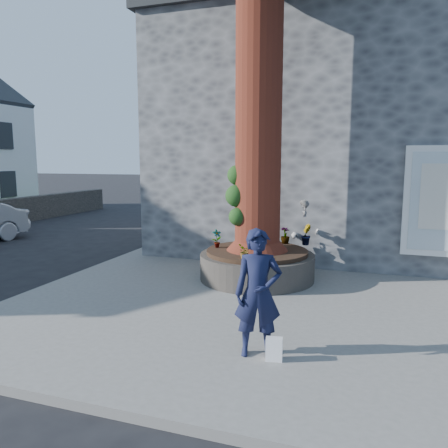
% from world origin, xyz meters
% --- Properties ---
extents(ground, '(120.00, 120.00, 0.00)m').
position_xyz_m(ground, '(0.00, 0.00, 0.00)').
color(ground, black).
rests_on(ground, ground).
extents(pavement, '(9.00, 8.00, 0.12)m').
position_xyz_m(pavement, '(1.50, 1.00, 0.06)').
color(pavement, slate).
rests_on(pavement, ground).
extents(yellow_line, '(0.10, 30.00, 0.01)m').
position_xyz_m(yellow_line, '(-3.05, 1.00, 0.00)').
color(yellow_line, yellow).
rests_on(yellow_line, ground).
extents(stone_shop, '(10.30, 8.30, 6.30)m').
position_xyz_m(stone_shop, '(2.50, 7.20, 3.16)').
color(stone_shop, '#444548').
rests_on(stone_shop, ground).
extents(planter, '(2.30, 2.30, 0.60)m').
position_xyz_m(planter, '(0.80, 2.00, 0.41)').
color(planter, black).
rests_on(planter, pavement).
extents(man, '(0.66, 0.52, 1.58)m').
position_xyz_m(man, '(1.67, -1.39, 0.91)').
color(man, '#121633').
rests_on(man, pavement).
extents(woman, '(0.96, 0.92, 1.57)m').
position_xyz_m(woman, '(1.58, 3.28, 0.90)').
color(woman, '#ACA9A5').
rests_on(woman, pavement).
extents(shopping_bag, '(0.22, 0.15, 0.28)m').
position_xyz_m(shopping_bag, '(1.90, -1.48, 0.26)').
color(shopping_bag, white).
rests_on(shopping_bag, pavement).
extents(plant_a, '(0.24, 0.23, 0.38)m').
position_xyz_m(plant_a, '(-0.05, 1.96, 0.91)').
color(plant_a, gray).
rests_on(plant_a, planter).
extents(plant_b, '(0.27, 0.28, 0.44)m').
position_xyz_m(plant_b, '(1.65, 2.85, 0.94)').
color(plant_b, gray).
rests_on(plant_b, planter).
extents(plant_c, '(0.22, 0.22, 0.37)m').
position_xyz_m(plant_c, '(1.21, 2.85, 0.90)').
color(plant_c, gray).
rests_on(plant_c, planter).
extents(plant_d, '(0.26, 0.28, 0.27)m').
position_xyz_m(plant_d, '(0.78, 1.15, 0.86)').
color(plant_d, gray).
rests_on(plant_d, planter).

